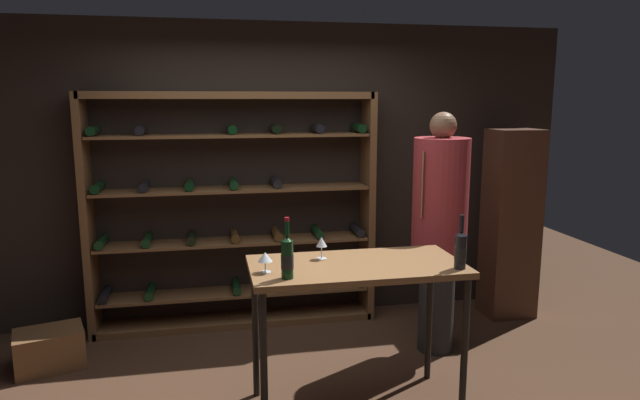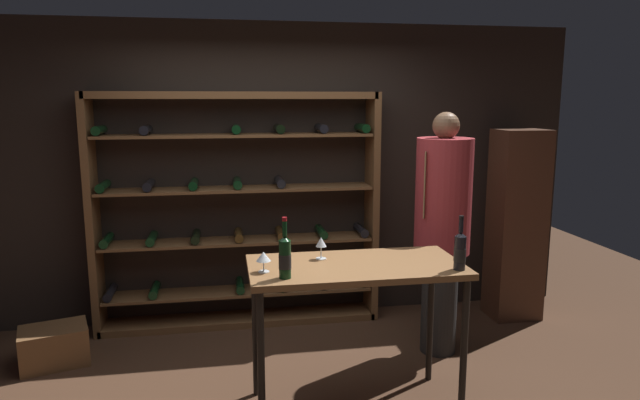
% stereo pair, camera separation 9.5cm
% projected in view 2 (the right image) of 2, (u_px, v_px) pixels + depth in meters
% --- Properties ---
extents(back_wall, '(5.61, 0.10, 2.67)m').
position_uv_depth(back_wall, '(272.00, 173.00, 5.11)').
color(back_wall, black).
rests_on(back_wall, ground).
extents(wine_rack, '(2.48, 0.32, 2.06)m').
position_uv_depth(wine_rack, '(237.00, 212.00, 4.90)').
color(wine_rack, brown).
rests_on(wine_rack, ground).
extents(tasting_table, '(1.34, 0.66, 0.98)m').
position_uv_depth(tasting_table, '(355.00, 280.00, 3.52)').
color(tasting_table, brown).
rests_on(tasting_table, ground).
extents(person_guest_khaki, '(0.43, 0.43, 1.90)m').
position_uv_depth(person_guest_khaki, '(442.00, 223.00, 4.34)').
color(person_guest_khaki, '#242424').
rests_on(person_guest_khaki, ground).
extents(wine_crate, '(0.56, 0.46, 0.29)m').
position_uv_depth(wine_crate, '(54.00, 346.00, 4.27)').
color(wine_crate, brown).
rests_on(wine_crate, ground).
extents(display_cabinet, '(0.44, 0.36, 1.73)m').
position_uv_depth(display_cabinet, '(516.00, 225.00, 5.11)').
color(display_cabinet, '#4C2D1E').
rests_on(display_cabinet, ground).
extents(wine_bottle_green_slim, '(0.07, 0.07, 0.33)m').
position_uv_depth(wine_bottle_green_slim, '(460.00, 251.00, 3.37)').
color(wine_bottle_green_slim, black).
rests_on(wine_bottle_green_slim, tasting_table).
extents(wine_bottle_gold_foil, '(0.07, 0.07, 0.36)m').
position_uv_depth(wine_bottle_gold_foil, '(285.00, 257.00, 3.20)').
color(wine_bottle_gold_foil, black).
rests_on(wine_bottle_gold_foil, tasting_table).
extents(wine_glass_stemmed_left, '(0.09, 0.09, 0.13)m').
position_uv_depth(wine_glass_stemmed_left, '(263.00, 257.00, 3.32)').
color(wine_glass_stemmed_left, silver).
rests_on(wine_glass_stemmed_left, tasting_table).
extents(wine_glass_stemmed_center, '(0.07, 0.07, 0.14)m').
position_uv_depth(wine_glass_stemmed_center, '(321.00, 243.00, 3.60)').
color(wine_glass_stemmed_center, silver).
rests_on(wine_glass_stemmed_center, tasting_table).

